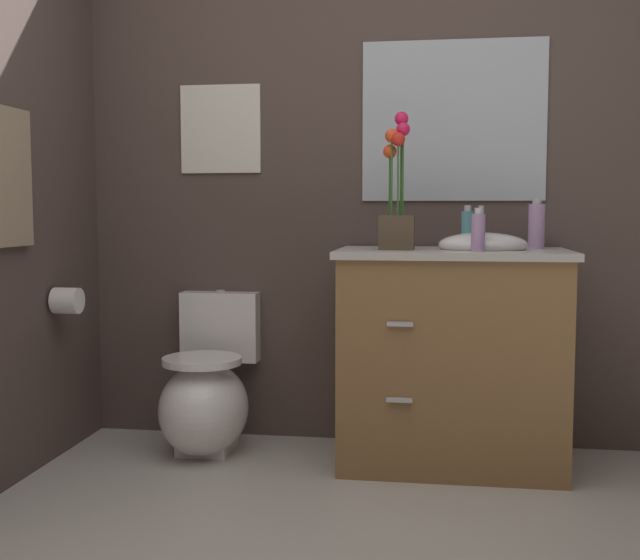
{
  "coord_description": "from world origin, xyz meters",
  "views": [
    {
      "loc": [
        0.22,
        -1.89,
        1.06
      ],
      "look_at": [
        -0.26,
        1.33,
        0.77
      ],
      "focal_mm": 44.28,
      "sensor_mm": 36.0,
      "label": 1
    }
  ],
  "objects_px": {
    "hanging_towel": "(9,177)",
    "soap_bottle": "(536,226)",
    "vanity_cabinet": "(452,355)",
    "wall_poster": "(221,129)",
    "flower_vase": "(397,208)",
    "wall_mirror": "(453,121)",
    "toilet": "(207,396)",
    "hand_wash_bottle": "(478,232)",
    "toilet_paper_roll": "(67,301)",
    "lotion_bottle": "(467,229)"
  },
  "relations": [
    {
      "from": "toilet",
      "to": "soap_bottle",
      "type": "relative_size",
      "value": 3.29
    },
    {
      "from": "flower_vase",
      "to": "wall_mirror",
      "type": "relative_size",
      "value": 0.7
    },
    {
      "from": "vanity_cabinet",
      "to": "lotion_bottle",
      "type": "relative_size",
      "value": 5.99
    },
    {
      "from": "vanity_cabinet",
      "to": "wall_poster",
      "type": "xyz_separation_m",
      "value": [
        -1.06,
        0.29,
        0.97
      ]
    },
    {
      "from": "flower_vase",
      "to": "wall_poster",
      "type": "xyz_separation_m",
      "value": [
        -0.83,
        0.33,
        0.36
      ]
    },
    {
      "from": "toilet",
      "to": "hand_wash_bottle",
      "type": "relative_size",
      "value": 4.07
    },
    {
      "from": "hand_wash_bottle",
      "to": "vanity_cabinet",
      "type": "bearing_deg",
      "value": 124.69
    },
    {
      "from": "vanity_cabinet",
      "to": "lotion_bottle",
      "type": "distance_m",
      "value": 0.52
    },
    {
      "from": "lotion_bottle",
      "to": "hand_wash_bottle",
      "type": "xyz_separation_m",
      "value": [
        0.04,
        -0.16,
        -0.01
      ]
    },
    {
      "from": "hanging_towel",
      "to": "toilet_paper_roll",
      "type": "distance_m",
      "value": 0.6
    },
    {
      "from": "toilet",
      "to": "lotion_bottle",
      "type": "distance_m",
      "value": 1.34
    },
    {
      "from": "vanity_cabinet",
      "to": "wall_poster",
      "type": "height_order",
      "value": "wall_poster"
    },
    {
      "from": "vanity_cabinet",
      "to": "hand_wash_bottle",
      "type": "distance_m",
      "value": 0.54
    },
    {
      "from": "hand_wash_bottle",
      "to": "wall_mirror",
      "type": "height_order",
      "value": "wall_mirror"
    },
    {
      "from": "flower_vase",
      "to": "hand_wash_bottle",
      "type": "distance_m",
      "value": 0.35
    },
    {
      "from": "wall_mirror",
      "to": "toilet",
      "type": "bearing_deg",
      "value": -165.78
    },
    {
      "from": "wall_mirror",
      "to": "lotion_bottle",
      "type": "bearing_deg",
      "value": -77.73
    },
    {
      "from": "wall_poster",
      "to": "toilet_paper_roll",
      "type": "distance_m",
      "value": 1.04
    },
    {
      "from": "hand_wash_bottle",
      "to": "hanging_towel",
      "type": "relative_size",
      "value": 0.33
    },
    {
      "from": "flower_vase",
      "to": "soap_bottle",
      "type": "height_order",
      "value": "flower_vase"
    },
    {
      "from": "flower_vase",
      "to": "hand_wash_bottle",
      "type": "xyz_separation_m",
      "value": [
        0.32,
        -0.09,
        -0.09
      ]
    },
    {
      "from": "hand_wash_bottle",
      "to": "wall_poster",
      "type": "relative_size",
      "value": 0.42
    },
    {
      "from": "hand_wash_bottle",
      "to": "toilet_paper_roll",
      "type": "height_order",
      "value": "hand_wash_bottle"
    },
    {
      "from": "vanity_cabinet",
      "to": "hanging_towel",
      "type": "bearing_deg",
      "value": -163.34
    },
    {
      "from": "hand_wash_bottle",
      "to": "toilet_paper_roll",
      "type": "relative_size",
      "value": 1.54
    },
    {
      "from": "hand_wash_bottle",
      "to": "wall_poster",
      "type": "distance_m",
      "value": 1.31
    },
    {
      "from": "hanging_towel",
      "to": "soap_bottle",
      "type": "bearing_deg",
      "value": 16.84
    },
    {
      "from": "hand_wash_bottle",
      "to": "hanging_towel",
      "type": "bearing_deg",
      "value": -168.25
    },
    {
      "from": "wall_poster",
      "to": "hand_wash_bottle",
      "type": "bearing_deg",
      "value": -20.34
    },
    {
      "from": "hand_wash_bottle",
      "to": "wall_poster",
      "type": "bearing_deg",
      "value": 159.66
    },
    {
      "from": "vanity_cabinet",
      "to": "flower_vase",
      "type": "relative_size",
      "value": 1.93
    },
    {
      "from": "wall_mirror",
      "to": "hanging_towel",
      "type": "relative_size",
      "value": 1.54
    },
    {
      "from": "soap_bottle",
      "to": "hand_wash_bottle",
      "type": "height_order",
      "value": "soap_bottle"
    },
    {
      "from": "vanity_cabinet",
      "to": "hand_wash_bottle",
      "type": "xyz_separation_m",
      "value": [
        0.09,
        -0.13,
        0.51
      ]
    },
    {
      "from": "toilet",
      "to": "vanity_cabinet",
      "type": "height_order",
      "value": "vanity_cabinet"
    },
    {
      "from": "vanity_cabinet",
      "to": "wall_mirror",
      "type": "distance_m",
      "value": 1.03
    },
    {
      "from": "flower_vase",
      "to": "toilet_paper_roll",
      "type": "xyz_separation_m",
      "value": [
        -1.37,
        -0.13,
        -0.39
      ]
    },
    {
      "from": "hand_wash_bottle",
      "to": "lotion_bottle",
      "type": "bearing_deg",
      "value": 102.75
    },
    {
      "from": "lotion_bottle",
      "to": "hand_wash_bottle",
      "type": "height_order",
      "value": "lotion_bottle"
    },
    {
      "from": "lotion_bottle",
      "to": "soap_bottle",
      "type": "bearing_deg",
      "value": 15.92
    },
    {
      "from": "lotion_bottle",
      "to": "wall_poster",
      "type": "distance_m",
      "value": 1.23
    },
    {
      "from": "toilet",
      "to": "toilet_paper_roll",
      "type": "xyz_separation_m",
      "value": [
        -0.54,
        -0.2,
        0.44
      ]
    },
    {
      "from": "vanity_cabinet",
      "to": "lotion_bottle",
      "type": "bearing_deg",
      "value": 26.47
    },
    {
      "from": "vanity_cabinet",
      "to": "wall_mirror",
      "type": "bearing_deg",
      "value": 90.51
    },
    {
      "from": "toilet",
      "to": "toilet_paper_roll",
      "type": "distance_m",
      "value": 0.72
    },
    {
      "from": "soap_bottle",
      "to": "hanging_towel",
      "type": "bearing_deg",
      "value": -163.16
    },
    {
      "from": "flower_vase",
      "to": "soap_bottle",
      "type": "relative_size",
      "value": 2.66
    },
    {
      "from": "vanity_cabinet",
      "to": "toilet_paper_roll",
      "type": "height_order",
      "value": "vanity_cabinet"
    },
    {
      "from": "wall_poster",
      "to": "hanging_towel",
      "type": "distance_m",
      "value": 1.02
    },
    {
      "from": "vanity_cabinet",
      "to": "flower_vase",
      "type": "height_order",
      "value": "flower_vase"
    }
  ]
}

